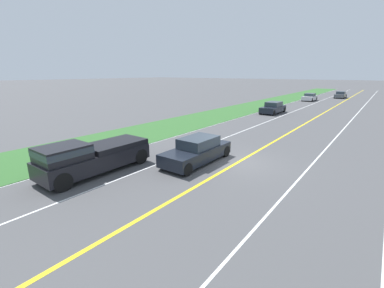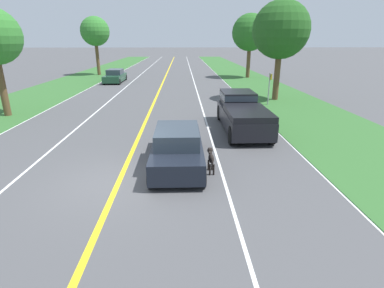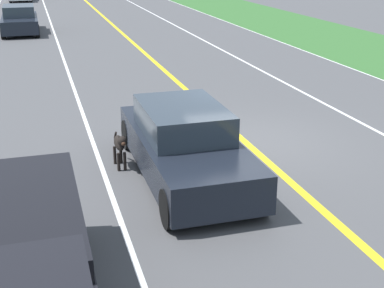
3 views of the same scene
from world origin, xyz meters
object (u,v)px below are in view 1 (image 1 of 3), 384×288
at_px(dog, 189,147).
at_px(car_trailing_near, 273,108).
at_px(car_trailing_mid, 310,97).
at_px(ego_car, 197,151).
at_px(car_trailing_far, 341,95).
at_px(pickup_truck, 91,156).

xyz_separation_m(dog, car_trailing_near, (2.10, -20.22, 0.13)).
bearing_deg(car_trailing_mid, ego_car, 94.83).
relative_size(dog, car_trailing_mid, 0.24).
xyz_separation_m(ego_car, car_trailing_near, (3.29, -20.98, -0.01)).
bearing_deg(car_trailing_far, dog, 88.18).
bearing_deg(dog, car_trailing_far, -93.95).
distance_m(pickup_truck, car_trailing_far, 53.94).
distance_m(ego_car, car_trailing_mid, 39.93).
distance_m(dog, car_trailing_near, 20.33).
height_order(ego_car, car_trailing_mid, ego_car).
distance_m(car_trailing_near, car_trailing_mid, 18.81).
bearing_deg(pickup_truck, ego_car, -125.38).
distance_m(dog, pickup_truck, 5.81).
height_order(car_trailing_near, car_trailing_mid, car_trailing_near).
distance_m(ego_car, car_trailing_near, 21.24).
bearing_deg(ego_car, car_trailing_mid, -85.17).
bearing_deg(ego_car, dog, -32.80).
height_order(dog, car_trailing_near, car_trailing_near).
xyz_separation_m(ego_car, pickup_truck, (3.29, 4.63, 0.24)).
bearing_deg(car_trailing_near, ego_car, 98.91).
height_order(pickup_truck, car_trailing_near, pickup_truck).
relative_size(ego_car, car_trailing_near, 1.00).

